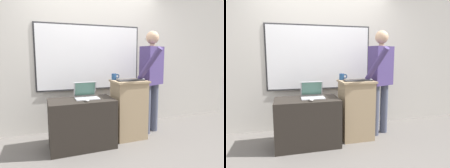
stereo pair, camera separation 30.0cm
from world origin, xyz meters
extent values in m
plane|color=slate|center=(0.00, 0.00, 0.00)|extent=(30.00, 30.00, 0.00)
cube|color=beige|center=(0.00, 1.21, 1.48)|extent=(6.40, 0.12, 2.97)
cube|color=#2D2D30|center=(-0.05, 1.14, 1.31)|extent=(1.88, 0.02, 1.15)
cube|color=white|center=(-0.05, 1.14, 1.31)|extent=(1.83, 0.02, 1.10)
cube|color=#2D2D30|center=(-0.05, 1.12, 0.74)|extent=(1.65, 0.04, 0.02)
cube|color=tan|center=(0.43, 0.50, 0.46)|extent=(0.49, 0.42, 0.92)
cube|color=tan|center=(0.43, 0.50, 0.93)|extent=(0.54, 0.46, 0.03)
cube|color=#28231E|center=(-0.36, 0.43, 0.36)|extent=(0.93, 0.53, 0.71)
cylinder|color=#474C60|center=(0.78, 0.54, 0.43)|extent=(0.13, 0.13, 0.85)
cylinder|color=#474C60|center=(0.98, 0.62, 0.43)|extent=(0.13, 0.13, 0.85)
cube|color=#473870|center=(0.88, 0.58, 1.17)|extent=(0.45, 0.36, 0.64)
cylinder|color=tan|center=(0.88, 0.58, 1.51)|extent=(0.09, 0.09, 0.04)
sphere|color=tan|center=(0.88, 0.58, 1.64)|extent=(0.21, 0.21, 0.21)
cylinder|color=#473870|center=(0.68, 0.31, 1.21)|extent=(0.25, 0.44, 0.53)
cylinder|color=#473870|center=(1.09, 0.66, 1.15)|extent=(0.08, 0.08, 0.61)
cube|color=#B7BABF|center=(-0.27, 0.44, 0.72)|extent=(0.34, 0.21, 0.01)
cube|color=#B7BABF|center=(-0.27, 0.58, 0.83)|extent=(0.34, 0.08, 0.23)
cube|color=#4C7A6B|center=(-0.27, 0.57, 0.84)|extent=(0.30, 0.07, 0.20)
cube|color=#2D2D30|center=(0.43, 0.45, 0.96)|extent=(0.43, 0.15, 0.02)
ellipsoid|color=silver|center=(-0.32, 0.27, 0.73)|extent=(0.06, 0.10, 0.03)
ellipsoid|color=#BCBCC1|center=(0.65, 0.45, 0.96)|extent=(0.06, 0.10, 0.03)
cylinder|color=#234C84|center=(0.23, 0.66, 1.00)|extent=(0.08, 0.08, 0.10)
torus|color=#234C84|center=(0.29, 0.66, 1.00)|extent=(0.07, 0.02, 0.07)
camera|label=1|loc=(-0.92, -2.38, 1.33)|focal=32.00mm
camera|label=2|loc=(-0.64, -2.46, 1.33)|focal=32.00mm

